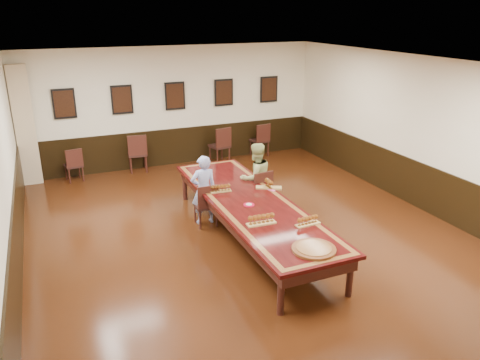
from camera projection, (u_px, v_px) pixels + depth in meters
name	position (u px, v px, depth m)	size (l,w,h in m)	color
floor	(250.00, 238.00, 8.87)	(8.00, 10.00, 0.02)	black
ceiling	(252.00, 65.00, 7.76)	(8.00, 10.00, 0.02)	white
wall_back	(175.00, 107.00, 12.64)	(8.00, 0.02, 3.20)	#F1E9CA
wall_left	(2.00, 189.00, 6.84)	(0.02, 10.00, 3.20)	#F1E9CA
wall_right	(425.00, 135.00, 9.79)	(0.02, 10.00, 3.20)	#F1E9CA
chair_man	(205.00, 204.00, 9.27)	(0.42, 0.45, 0.89)	black
chair_woman	(258.00, 191.00, 9.82)	(0.45, 0.49, 0.96)	black
spare_chair_a	(73.00, 164.00, 11.68)	(0.40, 0.44, 0.86)	black
spare_chair_b	(137.00, 152.00, 12.36)	(0.48, 0.53, 1.03)	black
spare_chair_c	(220.00, 145.00, 13.07)	(0.48, 0.53, 1.03)	black
spare_chair_d	(259.00, 139.00, 13.70)	(0.46, 0.50, 0.98)	black
person_man	(204.00, 190.00, 9.26)	(0.52, 0.34, 1.42)	#5068C9
person_woman	(256.00, 178.00, 9.81)	(0.74, 0.58, 1.50)	#BBC67C
pink_phone	(271.00, 190.00, 9.12)	(0.07, 0.14, 0.01)	#F050AC
curtain	(25.00, 126.00, 11.15)	(0.45, 0.18, 2.90)	#CEB58D
wainscoting	(251.00, 214.00, 8.69)	(8.00, 10.00, 1.00)	black
conference_table	(251.00, 208.00, 8.65)	(1.40, 5.00, 0.76)	black
posters	(175.00, 96.00, 12.48)	(6.14, 0.04, 0.74)	black
flight_a	(221.00, 188.00, 9.02)	(0.42, 0.17, 0.15)	#AF8D49
flight_b	(269.00, 184.00, 9.19)	(0.52, 0.37, 0.19)	#AF8D49
flight_c	(261.00, 220.00, 7.65)	(0.50, 0.17, 0.18)	#AF8D49
flight_d	(308.00, 221.00, 7.63)	(0.44, 0.16, 0.16)	#AF8D49
red_plate_grp	(249.00, 205.00, 8.42)	(0.20, 0.20, 0.03)	red
carved_platter	(314.00, 249.00, 6.84)	(0.74, 0.74, 0.05)	#522710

